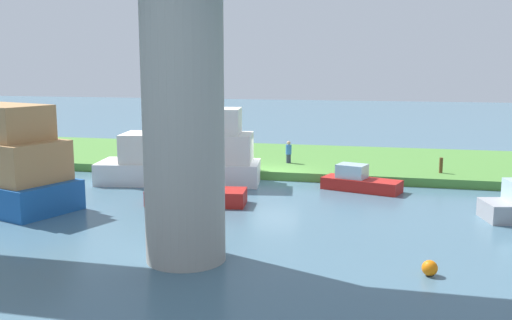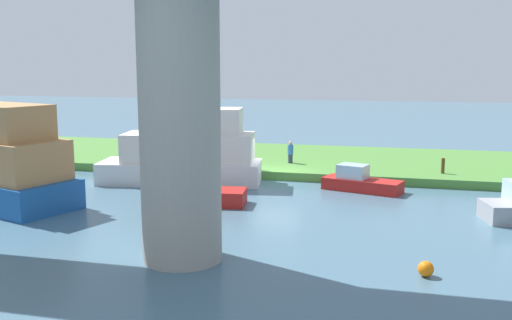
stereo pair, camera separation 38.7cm
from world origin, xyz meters
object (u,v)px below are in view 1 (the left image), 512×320
Objects in this scene: motorboat_red at (185,153)px; marker_buoy at (430,268)px; person_on_bank at (289,152)px; mooring_post at (441,165)px; motorboat_white at (193,193)px; bridge_pylon at (183,118)px; skiff_small at (359,181)px.

motorboat_red is 18.83× the size of marker_buoy.
person_on_bank is 1.58× the size of mooring_post.
person_on_bank is 18.77m from marker_buoy.
mooring_post reaches higher than marker_buoy.
marker_buoy is (-10.45, 7.30, -0.31)m from motorboat_white.
skiff_small is at bearing -111.87° from bridge_pylon.
person_on_bank is at bearing -91.26° from bridge_pylon.
bridge_pylon is 1.99× the size of motorboat_white.
bridge_pylon is 19.33× the size of marker_buoy.
motorboat_red is at bearing 14.68° from mooring_post.
bridge_pylon is at bearing 107.82° from motorboat_white.
person_on_bank is at bearing -46.06° from skiff_small.
motorboat_white is 9.72× the size of marker_buoy.
skiff_small is 9.79m from motorboat_red.
mooring_post is at bearing 171.38° from person_on_bank.
mooring_post is 15.84m from marker_buoy.
person_on_bank is 0.29× the size of motorboat_white.
skiff_small is at bearing 38.38° from mooring_post.
motorboat_red is (2.20, -4.76, 1.15)m from motorboat_white.
motorboat_white is 0.52× the size of motorboat_red.
motorboat_red is (9.71, 0.22, 1.22)m from skiff_small.
marker_buoy is (-7.61, 17.13, -0.95)m from person_on_bank.
motorboat_red reaches higher than mooring_post.
motorboat_white is 5.37m from motorboat_red.
mooring_post is 1.76× the size of marker_buoy.
marker_buoy is at bearing 113.94° from person_on_bank.
mooring_post is 14.60m from motorboat_red.
skiff_small is (4.39, 3.48, -0.45)m from mooring_post.
bridge_pylon is 2.22× the size of skiff_small.
motorboat_red is at bearing 45.21° from person_on_bank.
motorboat_red reaches higher than marker_buoy.
bridge_pylon is at bearing 88.74° from person_on_bank.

